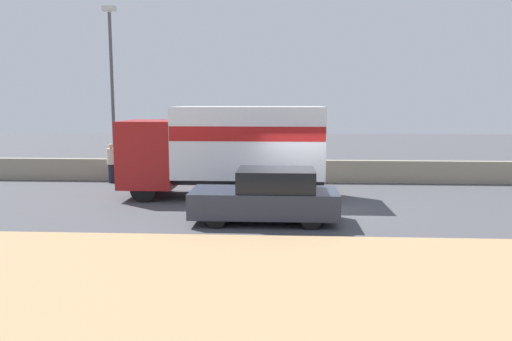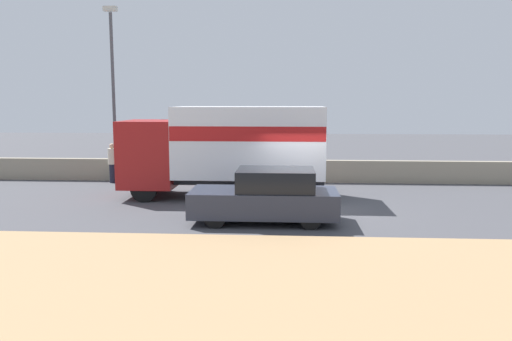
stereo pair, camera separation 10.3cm
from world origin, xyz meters
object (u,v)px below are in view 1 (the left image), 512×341
at_px(box_truck, 228,145).
at_px(car_hatchback, 268,196).
at_px(pedestrian, 111,163).
at_px(street_lamp, 112,83).

relative_size(box_truck, car_hatchback, 1.71).
height_order(car_hatchback, pedestrian, pedestrian).
relative_size(street_lamp, box_truck, 1.02).
distance_m(box_truck, pedestrian, 6.35).
relative_size(car_hatchback, pedestrian, 2.49).
bearing_deg(box_truck, street_lamp, -31.29).
distance_m(street_lamp, pedestrian, 3.45).
xyz_separation_m(car_hatchback, pedestrian, (-7.06, 6.81, 0.13)).
bearing_deg(street_lamp, pedestrian, -105.81).
xyz_separation_m(box_truck, car_hatchback, (1.58, -3.79, -1.18)).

